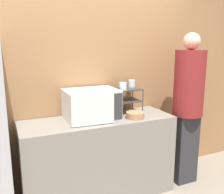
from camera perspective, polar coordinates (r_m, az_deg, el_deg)
name	(u,v)px	position (r m, az deg, el deg)	size (l,w,h in m)	color
wall_back	(88,80)	(2.96, -5.46, 3.85)	(8.00, 0.06, 2.60)	#9E7047
counter	(99,158)	(2.91, -3.02, -13.67)	(1.68, 0.57, 0.91)	gray
microwave	(91,105)	(2.71, -4.77, -1.72)	(0.57, 0.48, 0.32)	silver
dish_rack	(127,95)	(2.96, 3.53, 0.44)	(0.29, 0.26, 0.29)	#333333
glass_front_left	(123,86)	(2.84, 2.52, 2.49)	(0.08, 0.08, 0.09)	silver
glass_back_right	(132,83)	(3.05, 4.52, 3.13)	(0.08, 0.08, 0.09)	silver
bowl	(135,115)	(2.77, 5.31, -4.16)	(0.20, 0.20, 0.07)	#AD7F56
person	(188,101)	(3.13, 16.97, -0.94)	(0.36, 0.36, 1.85)	#2D2D33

